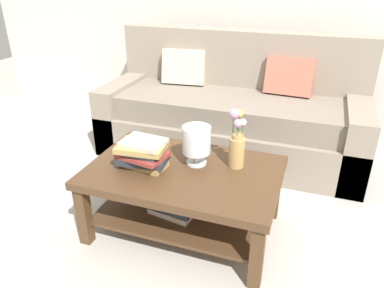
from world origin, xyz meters
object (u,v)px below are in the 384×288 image
couch (232,114)px  coffee_table (184,186)px  book_stack_main (143,153)px  glass_hurricane_vase (197,141)px  flower_pitcher (237,144)px

couch → coffee_table: 1.23m
couch → book_stack_main: couch is taller
glass_hurricane_vase → flower_pitcher: 0.25m
flower_pitcher → couch: bearing=105.0°
coffee_table → flower_pitcher: size_ratio=3.11×
book_stack_main → flower_pitcher: bearing=20.5°
book_stack_main → coffee_table: bearing=13.7°
book_stack_main → glass_hurricane_vase: glass_hurricane_vase is taller
coffee_table → glass_hurricane_vase: 0.30m
coffee_table → book_stack_main: (-0.24, -0.06, 0.22)m
coffee_table → glass_hurricane_vase: size_ratio=4.69×
couch → glass_hurricane_vase: size_ratio=9.14×
couch → flower_pitcher: couch is taller
couch → coffee_table: size_ratio=1.95×
flower_pitcher → coffee_table: bearing=-154.4°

